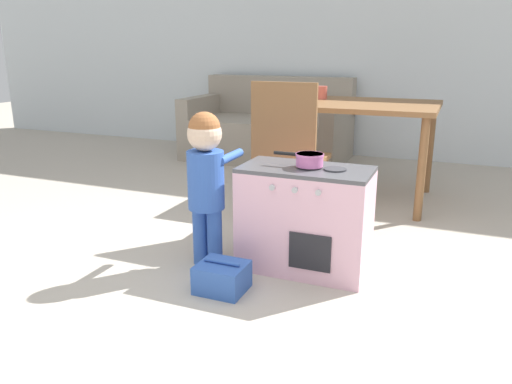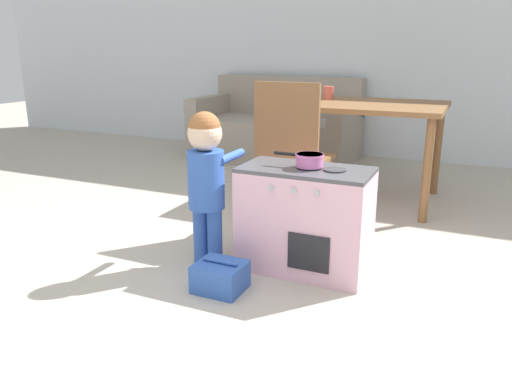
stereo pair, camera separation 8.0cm
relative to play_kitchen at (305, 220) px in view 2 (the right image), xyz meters
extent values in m
plane|color=#B2A899|center=(-0.24, -0.85, -0.27)|extent=(16.00, 16.00, 0.00)
cube|color=silver|center=(-0.24, 2.97, 1.03)|extent=(10.00, 0.06, 2.60)
cube|color=#EAB2C6|center=(0.00, 0.00, -0.01)|extent=(0.65, 0.34, 0.52)
cube|color=#4C4C51|center=(0.00, 0.00, 0.26)|extent=(0.65, 0.34, 0.02)
cylinder|color=#38383D|center=(0.02, 0.00, 0.28)|extent=(0.11, 0.11, 0.01)
cylinder|color=#38383D|center=(0.15, 0.00, 0.28)|extent=(0.11, 0.11, 0.01)
cube|color=black|center=(0.08, -0.17, -0.10)|extent=(0.21, 0.01, 0.18)
cylinder|color=#B2B2B7|center=(-0.11, -0.18, 0.20)|extent=(0.03, 0.01, 0.03)
cylinder|color=#B2B2B7|center=(0.00, -0.18, 0.20)|extent=(0.03, 0.01, 0.03)
cylinder|color=#B2B2B7|center=(0.11, -0.18, 0.20)|extent=(0.03, 0.01, 0.03)
cylinder|color=pink|center=(0.02, 0.00, 0.31)|extent=(0.13, 0.13, 0.06)
cylinder|color=pink|center=(0.02, 0.00, 0.34)|extent=(0.14, 0.14, 0.01)
cylinder|color=black|center=(-0.11, 0.00, 0.33)|extent=(0.12, 0.02, 0.02)
cylinder|color=#335BB7|center=(-0.53, -0.15, -0.11)|extent=(0.08, 0.08, 0.32)
cylinder|color=#335BB7|center=(-0.44, -0.15, -0.11)|extent=(0.08, 0.08, 0.32)
cylinder|color=#335BB7|center=(-0.48, -0.15, 0.19)|extent=(0.19, 0.19, 0.30)
sphere|color=beige|center=(-0.48, -0.15, 0.43)|extent=(0.17, 0.17, 0.17)
sphere|color=#995B33|center=(-0.48, -0.15, 0.46)|extent=(0.16, 0.16, 0.16)
cylinder|color=#335BB7|center=(-0.57, -0.03, 0.30)|extent=(0.04, 0.24, 0.04)
cylinder|color=#335BB7|center=(-0.40, -0.03, 0.30)|extent=(0.04, 0.24, 0.04)
cube|color=#335BB2|center=(-0.28, -0.39, -0.20)|extent=(0.23, 0.20, 0.13)
cylinder|color=#335BB2|center=(-0.28, -0.39, -0.13)|extent=(0.18, 0.02, 0.02)
cube|color=brown|center=(-0.07, 1.38, 0.44)|extent=(1.22, 0.86, 0.03)
cylinder|color=brown|center=(-0.62, 1.01, 0.07)|extent=(0.06, 0.06, 0.69)
cylinder|color=brown|center=(0.48, 1.01, 0.07)|extent=(0.06, 0.06, 0.69)
cylinder|color=brown|center=(-0.62, 1.75, 0.07)|extent=(0.06, 0.06, 0.69)
cylinder|color=brown|center=(0.48, 1.75, 0.07)|extent=(0.06, 0.06, 0.69)
cube|color=brown|center=(-0.28, 0.64, 0.16)|extent=(0.40, 0.40, 0.03)
cube|color=brown|center=(-0.28, 0.45, 0.42)|extent=(0.40, 0.02, 0.48)
cylinder|color=brown|center=(-0.45, 0.47, -0.06)|extent=(0.04, 0.04, 0.42)
cylinder|color=brown|center=(-0.11, 0.47, -0.06)|extent=(0.04, 0.04, 0.42)
cylinder|color=brown|center=(-0.45, 0.81, -0.06)|extent=(0.04, 0.04, 0.42)
cylinder|color=brown|center=(-0.11, 0.81, -0.06)|extent=(0.04, 0.04, 0.42)
cube|color=gray|center=(-1.15, 2.43, -0.06)|extent=(1.61, 0.92, 0.42)
cube|color=gray|center=(-1.15, 2.79, 0.35)|extent=(1.61, 0.20, 0.40)
cube|color=gray|center=(-1.88, 2.43, 0.25)|extent=(0.14, 0.92, 0.20)
cube|color=gray|center=(-0.41, 2.43, 0.25)|extent=(0.14, 0.92, 0.20)
cylinder|color=#D15B4C|center=(-0.34, 1.51, 0.51)|extent=(0.08, 0.08, 0.10)
camera|label=1|loc=(0.69, -2.32, 0.84)|focal=35.00mm
camera|label=2|loc=(0.76, -2.29, 0.84)|focal=35.00mm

